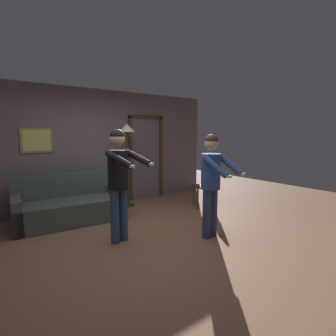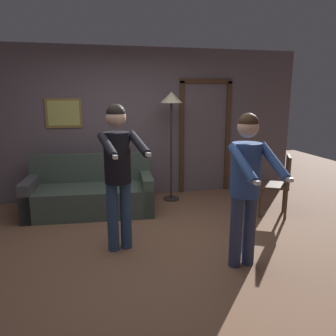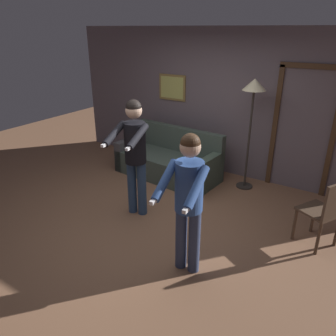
{
  "view_description": "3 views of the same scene",
  "coord_description": "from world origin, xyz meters",
  "px_view_note": "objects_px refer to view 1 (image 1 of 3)",
  "views": [
    {
      "loc": [
        -1.99,
        -3.41,
        1.64
      ],
      "look_at": [
        0.31,
        -0.3,
        1.13
      ],
      "focal_mm": 28.0,
      "sensor_mm": 36.0,
      "label": 1
    },
    {
      "loc": [
        -0.59,
        -3.55,
        1.79
      ],
      "look_at": [
        0.21,
        -0.15,
        1.01
      ],
      "focal_mm": 35.0,
      "sensor_mm": 36.0,
      "label": 2
    },
    {
      "loc": [
        2.37,
        -3.27,
        2.57
      ],
      "look_at": [
        0.53,
        -0.39,
        1.1
      ],
      "focal_mm": 35.0,
      "sensor_mm": 36.0,
      "label": 3
    }
  ],
  "objects_px": {
    "torchiere_lamp": "(127,136)",
    "person_standing_right": "(212,177)",
    "couch": "(70,207)",
    "person_standing_left": "(119,175)",
    "dining_chair_distant": "(207,183)"
  },
  "relations": [
    {
      "from": "person_standing_left",
      "to": "dining_chair_distant",
      "type": "xyz_separation_m",
      "value": [
        2.45,
        0.61,
        -0.51
      ]
    },
    {
      "from": "torchiere_lamp",
      "to": "person_standing_right",
      "type": "xyz_separation_m",
      "value": [
        0.2,
        -2.4,
        -0.61
      ]
    },
    {
      "from": "couch",
      "to": "dining_chair_distant",
      "type": "xyz_separation_m",
      "value": [
        2.78,
        -0.8,
        0.25
      ]
    },
    {
      "from": "torchiere_lamp",
      "to": "person_standing_right",
      "type": "distance_m",
      "value": 2.48
    },
    {
      "from": "person_standing_left",
      "to": "couch",
      "type": "bearing_deg",
      "value": 103.31
    },
    {
      "from": "couch",
      "to": "dining_chair_distant",
      "type": "relative_size",
      "value": 2.11
    },
    {
      "from": "person_standing_left",
      "to": "person_standing_right",
      "type": "distance_m",
      "value": 1.41
    },
    {
      "from": "couch",
      "to": "person_standing_left",
      "type": "bearing_deg",
      "value": -76.69
    },
    {
      "from": "torchiere_lamp",
      "to": "dining_chair_distant",
      "type": "xyz_separation_m",
      "value": [
        1.41,
        -1.11,
        -1.05
      ]
    },
    {
      "from": "person_standing_right",
      "to": "dining_chair_distant",
      "type": "height_order",
      "value": "person_standing_right"
    },
    {
      "from": "couch",
      "to": "torchiere_lamp",
      "type": "xyz_separation_m",
      "value": [
        1.37,
        0.32,
        1.3
      ]
    },
    {
      "from": "person_standing_left",
      "to": "dining_chair_distant",
      "type": "distance_m",
      "value": 2.57
    },
    {
      "from": "dining_chair_distant",
      "to": "couch",
      "type": "bearing_deg",
      "value": 163.99
    },
    {
      "from": "couch",
      "to": "dining_chair_distant",
      "type": "bearing_deg",
      "value": -16.01
    },
    {
      "from": "couch",
      "to": "torchiere_lamp",
      "type": "height_order",
      "value": "torchiere_lamp"
    }
  ]
}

